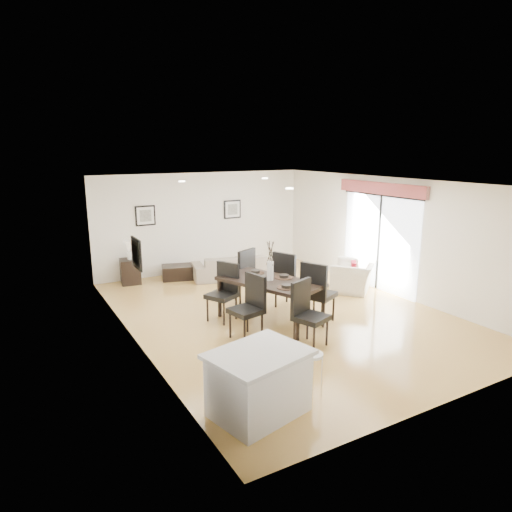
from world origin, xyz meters
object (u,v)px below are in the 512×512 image
dining_chair_enear (317,290)px  coffee_table (180,272)px  dining_chair_head (306,310)px  sofa (233,266)px  dining_chair_efar (287,277)px  side_table (130,271)px  dining_chair_foot (242,273)px  kitchen_island (259,383)px  armchair (353,276)px  bar_stool (312,359)px  dining_chair_wnear (250,303)px  dining_chair_wfar (224,288)px  dining_table (270,284)px

dining_chair_enear → coffee_table: bearing=-9.1°
dining_chair_head → sofa: bearing=59.7°
dining_chair_efar → side_table: dining_chair_efar is taller
dining_chair_foot → coffee_table: bearing=-101.9°
coffee_table → kitchen_island: kitchen_island is taller
armchair → side_table: 5.52m
side_table → kitchen_island: (-0.08, -6.61, 0.12)m
dining_chair_head → kitchen_island: 2.29m
dining_chair_head → bar_stool: bearing=-143.0°
dining_chair_head → side_table: size_ratio=1.82×
dining_chair_wnear → dining_chair_head: dining_chair_wnear is taller
dining_chair_efar → kitchen_island: 4.04m
dining_chair_wfar → kitchen_island: dining_chair_wfar is taller
armchair → kitchen_island: 5.69m
dining_chair_wnear → coffee_table: dining_chair_wnear is taller
sofa → dining_chair_efar: (-0.05, -2.65, 0.38)m
coffee_table → bar_stool: bar_stool is taller
armchair → dining_chair_head: 3.43m
dining_chair_head → dining_chair_wnear: bearing=111.4°
dining_chair_foot → bar_stool: size_ratio=1.91×
coffee_table → dining_chair_wfar: bearing=-78.0°
dining_chair_head → bar_stool: size_ratio=1.80×
armchair → coffee_table: size_ratio=1.18×
dining_chair_foot → coffee_table: size_ratio=1.34×
sofa → coffee_table: 1.40m
dining_chair_enear → dining_chair_foot: bearing=-4.6°
dining_chair_enear → coffee_table: (-1.21, 4.26, -0.51)m
armchair → dining_chair_efar: bearing=-32.7°
armchair → dining_chair_head: dining_chair_head is taller
dining_chair_wfar → dining_chair_efar: 1.44m
dining_table → dining_chair_efar: dining_chair_efar is taller
dining_chair_wnear → dining_chair_efar: 1.71m
dining_chair_enear → dining_chair_foot: 1.92m
dining_chair_head → coffee_table: (-0.46, 4.97, -0.46)m
coffee_table → bar_stool: size_ratio=1.43×
dining_chair_wfar → bar_stool: 3.25m
dining_chair_wnear → kitchen_island: 2.47m
side_table → dining_chair_head: bearing=-71.9°
dining_chair_wfar → dining_chair_efar: (1.43, -0.09, 0.05)m
sofa → dining_chair_wnear: (-1.48, -3.60, 0.34)m
dining_table → coffee_table: (-0.49, 3.71, -0.58)m
kitchen_island → dining_chair_head: bearing=25.8°
kitchen_island → dining_chair_enear: bearing=27.2°
dining_table → coffee_table: size_ratio=2.47×
dining_chair_wfar → dining_chair_enear: bearing=25.0°
dining_chair_head → kitchen_island: (-1.77, -1.43, -0.21)m
dining_chair_wfar → coffee_table: dining_chair_wfar is taller
armchair → side_table: armchair is taller
armchair → bar_stool: armchair is taller
dining_chair_efar → bar_stool: 3.57m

